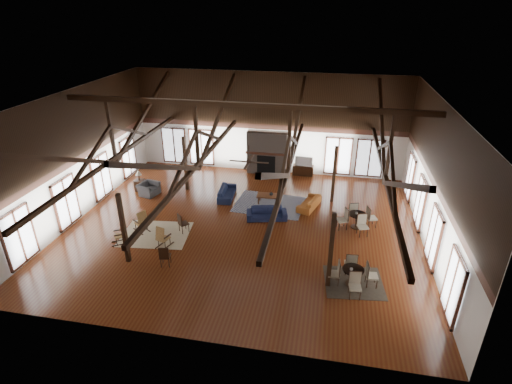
% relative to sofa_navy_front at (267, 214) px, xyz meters
% --- Properties ---
extents(floor, '(16.00, 16.00, 0.00)m').
position_rel_sofa_navy_front_xyz_m(floor, '(-0.94, -1.01, -0.28)').
color(floor, '#5A2C13').
rests_on(floor, ground).
extents(ceiling, '(16.00, 14.00, 0.02)m').
position_rel_sofa_navy_front_xyz_m(ceiling, '(-0.94, -1.01, 5.72)').
color(ceiling, black).
rests_on(ceiling, wall_back).
extents(wall_back, '(16.00, 0.02, 6.00)m').
position_rel_sofa_navy_front_xyz_m(wall_back, '(-0.94, 5.99, 2.72)').
color(wall_back, silver).
rests_on(wall_back, floor).
extents(wall_front, '(16.00, 0.02, 6.00)m').
position_rel_sofa_navy_front_xyz_m(wall_front, '(-0.94, -8.01, 2.72)').
color(wall_front, silver).
rests_on(wall_front, floor).
extents(wall_left, '(0.02, 14.00, 6.00)m').
position_rel_sofa_navy_front_xyz_m(wall_left, '(-8.94, -1.01, 2.72)').
color(wall_left, silver).
rests_on(wall_left, floor).
extents(wall_right, '(0.02, 14.00, 6.00)m').
position_rel_sofa_navy_front_xyz_m(wall_right, '(7.06, -1.01, 2.72)').
color(wall_right, silver).
rests_on(wall_right, floor).
extents(roof_truss, '(15.60, 14.07, 3.14)m').
position_rel_sofa_navy_front_xyz_m(roof_truss, '(-0.94, -1.01, 3.75)').
color(roof_truss, black).
rests_on(roof_truss, wall_back).
extents(post_grid, '(8.16, 7.16, 3.05)m').
position_rel_sofa_navy_front_xyz_m(post_grid, '(-0.94, -1.01, 1.24)').
color(post_grid, black).
rests_on(post_grid, floor).
extents(fireplace, '(2.50, 0.69, 2.60)m').
position_rel_sofa_navy_front_xyz_m(fireplace, '(-0.94, 5.66, 1.01)').
color(fireplace, '#685A4F').
rests_on(fireplace, floor).
extents(ceiling_fan, '(1.60, 1.60, 0.75)m').
position_rel_sofa_navy_front_xyz_m(ceiling_fan, '(-0.44, -2.01, 3.45)').
color(ceiling_fan, black).
rests_on(ceiling_fan, roof_truss).
extents(sofa_navy_front, '(2.06, 1.19, 0.57)m').
position_rel_sofa_navy_front_xyz_m(sofa_navy_front, '(0.00, 0.00, 0.00)').
color(sofa_navy_front, '#141A38').
rests_on(sofa_navy_front, floor).
extents(sofa_navy_left, '(1.95, 0.89, 0.55)m').
position_rel_sofa_navy_front_xyz_m(sofa_navy_left, '(-2.49, 1.92, -0.01)').
color(sofa_navy_left, '#151E3B').
rests_on(sofa_navy_left, floor).
extents(sofa_orange, '(1.95, 1.22, 0.53)m').
position_rel_sofa_navy_front_xyz_m(sofa_orange, '(1.93, 1.59, -0.02)').
color(sofa_orange, '#A85820').
rests_on(sofa_orange, floor).
extents(coffee_table, '(1.27, 0.67, 0.48)m').
position_rel_sofa_navy_front_xyz_m(coffee_table, '(-0.16, 1.63, 0.14)').
color(coffee_table, brown).
rests_on(coffee_table, floor).
extents(vase, '(0.22, 0.22, 0.21)m').
position_rel_sofa_navy_front_xyz_m(vase, '(-0.04, 1.63, 0.30)').
color(vase, '#B2B2B2').
rests_on(vase, coffee_table).
extents(armchair, '(1.21, 1.12, 0.67)m').
position_rel_sofa_navy_front_xyz_m(armchair, '(-6.75, 1.43, 0.05)').
color(armchair, '#313133').
rests_on(armchair, floor).
extents(side_table_lamp, '(0.47, 0.47, 1.21)m').
position_rel_sofa_navy_front_xyz_m(side_table_lamp, '(-7.46, 1.83, 0.17)').
color(side_table_lamp, black).
rests_on(side_table_lamp, floor).
extents(rocking_chair_a, '(0.91, 0.81, 1.05)m').
position_rel_sofa_navy_front_xyz_m(rocking_chair_a, '(-5.39, -2.24, 0.21)').
color(rocking_chair_a, olive).
rests_on(rocking_chair_a, floor).
extents(rocking_chair_b, '(0.63, 0.87, 1.00)m').
position_rel_sofa_navy_front_xyz_m(rocking_chair_b, '(-3.97, -3.27, 0.19)').
color(rocking_chair_b, olive).
rests_on(rocking_chair_b, floor).
extents(rocking_chair_c, '(0.86, 0.75, 0.98)m').
position_rel_sofa_navy_front_xyz_m(rocking_chair_c, '(-5.84, -3.28, 0.18)').
color(rocking_chair_c, olive).
rests_on(rocking_chair_c, floor).
extents(side_chair_a, '(0.56, 0.56, 0.94)m').
position_rel_sofa_navy_front_xyz_m(side_chair_a, '(-3.58, -1.97, 0.26)').
color(side_chair_a, black).
rests_on(side_chair_a, floor).
extents(side_chair_b, '(0.46, 0.46, 0.93)m').
position_rel_sofa_navy_front_xyz_m(side_chair_b, '(-3.32, -4.56, 0.26)').
color(side_chair_b, black).
rests_on(side_chair_b, floor).
extents(cafe_table_near, '(1.87, 1.87, 0.96)m').
position_rel_sofa_navy_front_xyz_m(cafe_table_near, '(3.94, -4.30, 0.20)').
color(cafe_table_near, black).
rests_on(cafe_table_near, floor).
extents(cafe_table_far, '(1.92, 1.92, 0.98)m').
position_rel_sofa_navy_front_xyz_m(cafe_table_far, '(4.24, -0.01, 0.21)').
color(cafe_table_far, black).
rests_on(cafe_table_far, floor).
extents(cup_near, '(0.13, 0.13, 0.09)m').
position_rel_sofa_navy_front_xyz_m(cup_near, '(3.86, -4.39, 0.46)').
color(cup_near, '#B2B2B2').
rests_on(cup_near, cafe_table_near).
extents(cup_far, '(0.14, 0.14, 0.09)m').
position_rel_sofa_navy_front_xyz_m(cup_far, '(4.19, -0.04, 0.47)').
color(cup_far, '#B2B2B2').
rests_on(cup_far, cafe_table_far).
extents(tv_console, '(1.22, 0.46, 0.61)m').
position_rel_sofa_navy_front_xyz_m(tv_console, '(1.26, 5.74, 0.02)').
color(tv_console, black).
rests_on(tv_console, floor).
extents(television, '(1.05, 0.22, 0.60)m').
position_rel_sofa_navy_front_xyz_m(television, '(1.30, 5.74, 0.63)').
color(television, '#B2B2B2').
rests_on(television, tv_console).
extents(rug_tan, '(3.22, 2.66, 0.01)m').
position_rel_sofa_navy_front_xyz_m(rug_tan, '(-4.71, -2.36, -0.28)').
color(rug_tan, tan).
rests_on(rug_tan, floor).
extents(rug_navy, '(3.67, 2.88, 0.01)m').
position_rel_sofa_navy_front_xyz_m(rug_navy, '(-0.10, 1.50, -0.28)').
color(rug_navy, '#1B244D').
rests_on(rug_navy, floor).
extents(rug_dark, '(2.35, 2.18, 0.01)m').
position_rel_sofa_navy_front_xyz_m(rug_dark, '(4.02, -4.17, -0.28)').
color(rug_dark, black).
rests_on(rug_dark, floor).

